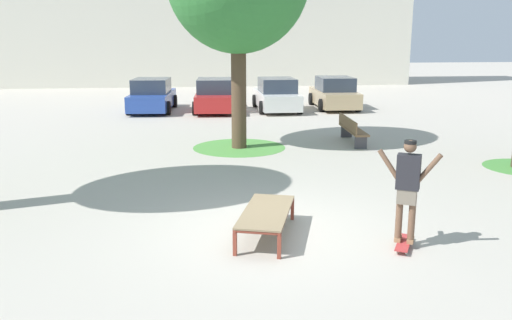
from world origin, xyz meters
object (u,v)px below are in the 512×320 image
at_px(skater, 408,184).
at_px(car_blue, 152,96).
at_px(skateboard, 404,243).
at_px(skate_box, 266,213).
at_px(car_red, 215,96).
at_px(car_white, 277,95).
at_px(park_bench, 352,129).
at_px(car_tan, 334,94).

height_order(skater, car_blue, skater).
distance_m(skateboard, car_blue, 17.85).
bearing_deg(skate_box, car_blue, 100.66).
distance_m(skate_box, skater, 2.39).
bearing_deg(car_blue, skate_box, -79.34).
relative_size(skate_box, skater, 1.20).
relative_size(skateboard, skater, 0.47).
bearing_deg(skater, car_red, 98.02).
xyz_separation_m(car_red, car_white, (2.87, -0.03, 0.00)).
bearing_deg(park_bench, skater, -101.23).
bearing_deg(skateboard, skater, 61.58).
distance_m(skater, car_red, 16.86).
height_order(car_blue, car_white, same).
xyz_separation_m(car_blue, car_white, (5.74, -0.39, 0.00)).
height_order(skate_box, skateboard, skate_box).
distance_m(car_tan, park_bench, 8.62).
xyz_separation_m(car_red, car_tan, (5.74, 0.42, 0.00)).
distance_m(skate_box, car_tan, 17.25).
relative_size(car_white, park_bench, 1.74).
distance_m(skateboard, car_white, 16.69).
xyz_separation_m(skate_box, car_tan, (5.54, 16.33, 0.28)).
relative_size(skater, car_blue, 0.39).
bearing_deg(car_red, car_tan, 4.16).
relative_size(skater, car_white, 0.40).
relative_size(skate_box, car_white, 0.48).
bearing_deg(skate_box, car_tan, 71.25).
distance_m(skateboard, park_bench, 8.83).
xyz_separation_m(car_white, car_tan, (2.87, 0.45, 0.00)).
distance_m(car_blue, park_bench, 10.90).
bearing_deg(skater, skateboard, -118.42).
xyz_separation_m(skateboard, car_blue, (-5.22, 17.06, 0.61)).
bearing_deg(car_white, car_tan, 8.83).
bearing_deg(skater, skate_box, 160.14).
xyz_separation_m(car_red, park_bench, (4.07, -8.04, -0.24)).
distance_m(skate_box, car_white, 16.11).
bearing_deg(car_red, car_blue, 172.83).
distance_m(skateboard, skater, 0.99).
height_order(car_tan, park_bench, car_tan).
bearing_deg(park_bench, car_blue, 129.56).
relative_size(car_blue, car_tan, 1.01).
bearing_deg(car_blue, skater, -72.98).
xyz_separation_m(skate_box, skateboard, (2.16, -0.78, -0.34)).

